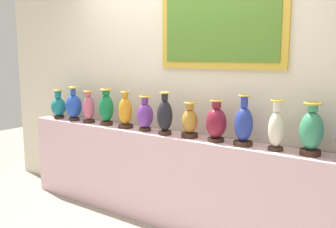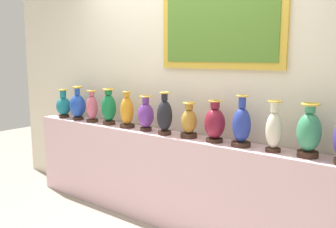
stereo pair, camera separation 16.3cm
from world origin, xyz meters
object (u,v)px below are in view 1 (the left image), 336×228
at_px(vase_sapphire, 74,106).
at_px(vase_amber, 125,112).
at_px(vase_emerald, 106,108).
at_px(vase_teal, 59,106).
at_px(vase_rose, 89,108).
at_px(vase_ochre, 190,122).
at_px(vase_jade, 311,131).
at_px(vase_burgundy, 216,123).
at_px(vase_onyx, 164,116).
at_px(vase_ivory, 276,128).
at_px(vase_cobalt, 244,125).
at_px(vase_violet, 145,115).

relative_size(vase_sapphire, vase_amber, 1.04).
bearing_deg(vase_emerald, vase_teal, -178.70).
xyz_separation_m(vase_teal, vase_rose, (0.51, 0.01, 0.02)).
bearing_deg(vase_amber, vase_sapphire, -178.81).
height_order(vase_sapphire, vase_rose, vase_sapphire).
bearing_deg(vase_ochre, vase_emerald, 179.93).
height_order(vase_amber, vase_ochre, vase_amber).
distance_m(vase_rose, vase_ochre, 1.32).
bearing_deg(vase_jade, vase_emerald, -179.76).
bearing_deg(vase_emerald, vase_rose, -177.64).
bearing_deg(vase_amber, vase_burgundy, -0.05).
distance_m(vase_onyx, vase_ivory, 1.07).
bearing_deg(vase_jade, vase_burgundy, -179.16).
xyz_separation_m(vase_rose, vase_ochre, (1.32, 0.01, -0.02)).
relative_size(vase_teal, vase_amber, 0.90).
distance_m(vase_teal, vase_emerald, 0.78).
xyz_separation_m(vase_teal, vase_ivory, (2.64, 0.01, 0.03)).
bearing_deg(vase_amber, vase_jade, 0.33).
bearing_deg(vase_ivory, vase_emerald, 179.87).
bearing_deg(vase_onyx, vase_rose, 178.58).
height_order(vase_amber, vase_cobalt, vase_cobalt).
bearing_deg(vase_teal, vase_sapphire, -0.07).
xyz_separation_m(vase_rose, vase_jade, (2.39, 0.02, 0.02)).
distance_m(vase_teal, vase_ivory, 2.64).
bearing_deg(vase_burgundy, vase_amber, 179.95).
relative_size(vase_sapphire, vase_ivory, 0.97).
relative_size(vase_violet, vase_burgundy, 0.97).
relative_size(vase_teal, vase_jade, 0.85).
bearing_deg(vase_ochre, vase_teal, -179.49).
xyz_separation_m(vase_violet, vase_onyx, (0.26, -0.03, 0.02)).
height_order(vase_sapphire, vase_amber, vase_sapphire).
relative_size(vase_amber, vase_onyx, 0.93).
relative_size(vase_violet, vase_cobalt, 0.83).
xyz_separation_m(vase_cobalt, vase_ivory, (0.28, -0.00, 0.00)).
xyz_separation_m(vase_ivory, vase_jade, (0.26, 0.01, 0.01)).
distance_m(vase_sapphire, vase_burgundy, 1.84).
distance_m(vase_emerald, vase_ivory, 1.87).
bearing_deg(vase_rose, vase_cobalt, 0.24).
relative_size(vase_rose, vase_violet, 1.02).
bearing_deg(vase_ivory, vase_teal, -179.71).
bearing_deg(vase_ochre, vase_ivory, -0.20).
bearing_deg(vase_teal, vase_amber, 0.86).
xyz_separation_m(vase_amber, vase_cobalt, (1.31, -0.00, 0.01)).
relative_size(vase_teal, vase_ochre, 1.05).
height_order(vase_ochre, vase_jade, vase_jade).
relative_size(vase_cobalt, vase_jade, 1.06).
height_order(vase_emerald, vase_amber, vase_emerald).
distance_m(vase_teal, vase_violet, 1.32).
relative_size(vase_sapphire, vase_cobalt, 0.92).
height_order(vase_teal, vase_emerald, vase_emerald).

